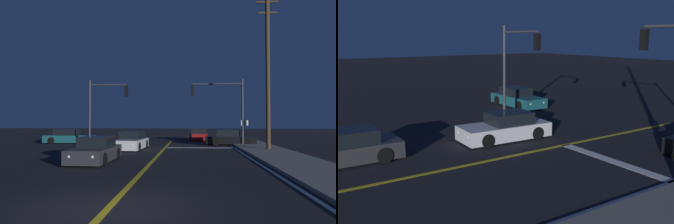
{
  "view_description": "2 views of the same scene",
  "coord_description": "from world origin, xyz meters",
  "views": [
    {
      "loc": [
        2.05,
        -7.67,
        2.18
      ],
      "look_at": [
        0.42,
        15.03,
        2.8
      ],
      "focal_mm": 33.65,
      "sensor_mm": 36.0,
      "label": 1
    },
    {
      "loc": [
        12.72,
        5.9,
        4.98
      ],
      "look_at": [
        -1.02,
        15.03,
        1.69
      ],
      "focal_mm": 40.7,
      "sensor_mm": 36.0,
      "label": 2
    }
  ],
  "objects": [
    {
      "name": "car_mid_block_red",
      "position": [
        2.97,
        27.25,
        0.58
      ],
      "size": [
        2.02,
        4.32,
        1.34
      ],
      "rotation": [
        0.0,
        0.0,
        -0.03
      ],
      "color": "maroon",
      "rests_on": "ground"
    },
    {
      "name": "lane_line_center",
      "position": [
        0.0,
        9.59,
        0.01
      ],
      "size": [
        0.2,
        32.6,
        0.01
      ],
      "primitive_type": "cube",
      "color": "gold",
      "rests_on": "ground"
    },
    {
      "name": "stop_bar",
      "position": [
        2.87,
        17.68,
        0.01
      ],
      "size": [
        5.74,
        0.5,
        0.01
      ],
      "primitive_type": "cube",
      "color": "white",
      "rests_on": "ground"
    },
    {
      "name": "traffic_signal_far_left",
      "position": [
        -5.35,
        18.58,
        3.72
      ],
      "size": [
        3.39,
        0.28,
        5.63
      ],
      "color": "#38383D",
      "rests_on": "ground"
    },
    {
      "name": "lane_line_edge_right",
      "position": [
        5.49,
        9.59,
        0.01
      ],
      "size": [
        0.16,
        32.6,
        0.01
      ],
      "primitive_type": "cube",
      "color": "white",
      "rests_on": "ground"
    },
    {
      "name": "ground_plane",
      "position": [
        0.0,
        0.0,
        0.0
      ],
      "size": [
        160.0,
        160.0,
        0.0
      ],
      "primitive_type": "plane",
      "color": "black"
    },
    {
      "name": "car_lead_oncoming_charcoal",
      "position": [
        -2.95,
        8.65,
        0.58
      ],
      "size": [
        1.93,
        4.41,
        1.34
      ],
      "rotation": [
        0.0,
        0.0,
        3.13
      ],
      "color": "#2D2D33",
      "rests_on": "ground"
    },
    {
      "name": "car_side_waiting_teal",
      "position": [
        -9.58,
        21.71,
        0.58
      ],
      "size": [
        4.61,
        1.91,
        1.34
      ],
      "rotation": [
        0.0,
        0.0,
        -1.57
      ],
      "color": "#195960",
      "rests_on": "ground"
    },
    {
      "name": "sidewalk_right",
      "position": [
        7.34,
        9.59,
        0.07
      ],
      "size": [
        3.2,
        34.52,
        0.15
      ],
      "primitive_type": "cube",
      "color": "slate",
      "rests_on": "ground"
    },
    {
      "name": "car_far_approaching_white",
      "position": [
        -2.41,
        15.92,
        0.58
      ],
      "size": [
        2.08,
        4.55,
        1.34
      ],
      "rotation": [
        0.0,
        0.0,
        3.09
      ],
      "color": "silver",
      "rests_on": "ground"
    },
    {
      "name": "street_sign_corner",
      "position": [
        6.24,
        17.18,
        1.52
      ],
      "size": [
        0.56,
        0.1,
        2.25
      ],
      "color": "slate",
      "rests_on": "ground"
    },
    {
      "name": "utility_pole_right",
      "position": [
        7.64,
        15.51,
        5.9
      ],
      "size": [
        1.59,
        0.3,
        11.44
      ],
      "color": "#4C3823",
      "rests_on": "ground"
    },
    {
      "name": "traffic_signal_near_right",
      "position": [
        4.9,
        19.98,
        3.9
      ],
      "size": [
        4.56,
        0.28,
        5.79
      ],
      "rotation": [
        0.0,
        0.0,
        3.14
      ],
      "color": "#38383D",
      "rests_on": "ground"
    },
    {
      "name": "car_parked_curb_black",
      "position": [
        5.53,
        20.95,
        0.58
      ],
      "size": [
        4.42,
        1.93,
        1.34
      ],
      "rotation": [
        0.0,
        0.0,
        -1.58
      ],
      "color": "black",
      "rests_on": "ground"
    }
  ]
}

